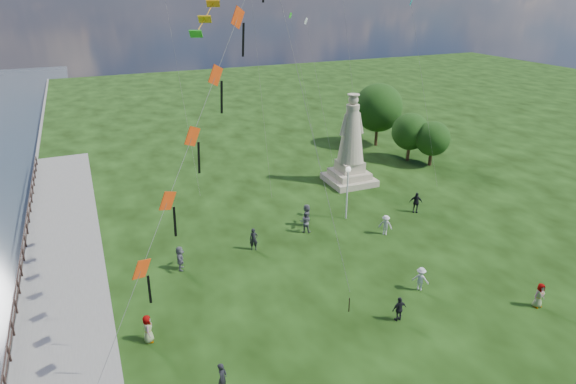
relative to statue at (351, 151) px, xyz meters
name	(u,v)px	position (x,y,z in m)	size (l,w,h in m)	color
waterfront	(39,321)	(-25.42, -10.67, -3.14)	(200.00, 200.00, 1.51)	#2F3A46
statue	(351,151)	(0.00, 0.00, 0.00)	(4.06, 4.06, 8.14)	tan
lamppost	(348,182)	(-3.99, -6.39, -0.01)	(0.39, 0.39, 4.25)	silver
tree_row	(393,117)	(8.77, 6.13, 0.72)	(5.71, 12.19, 6.99)	#382314
person_0	(222,378)	(-17.68, -19.41, -2.30)	(0.56, 0.37, 1.54)	black
person_2	(421,279)	(-4.77, -16.49, -2.33)	(0.96, 0.49, 1.48)	silver
person_3	(399,309)	(-7.62, -18.37, -2.35)	(0.85, 0.44, 1.46)	black
person_4	(539,295)	(0.26, -20.46, -2.33)	(0.72, 0.44, 1.48)	#595960
person_5	(180,258)	(-17.28, -8.62, -2.26)	(1.51, 0.65, 1.63)	#595960
person_6	(254,239)	(-12.18, -8.11, -2.28)	(0.58, 0.38, 1.58)	black
person_7	(306,222)	(-7.85, -7.19, -2.26)	(0.79, 0.49, 1.62)	#595960
person_8	(385,225)	(-2.72, -9.82, -2.32)	(0.98, 0.50, 1.51)	silver
person_9	(416,202)	(1.63, -7.61, -2.22)	(0.99, 0.51, 1.70)	black
person_10	(148,329)	(-20.18, -14.74, -2.30)	(0.75, 0.46, 1.54)	#595960
person_11	(307,215)	(-7.34, -6.30, -2.20)	(1.61, 0.70, 1.74)	#595960
red_kite_train	(214,85)	(-16.11, -15.03, 9.59)	(12.50, 9.35, 20.33)	black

